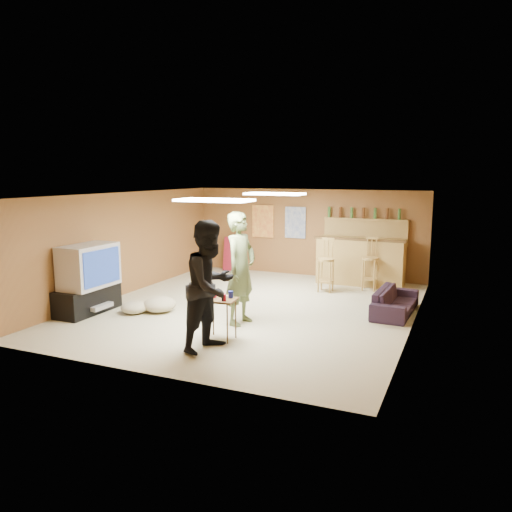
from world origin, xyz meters
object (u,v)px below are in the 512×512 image
at_px(person_black, 210,286).
at_px(person_olive, 241,268).
at_px(tray_table, 220,319).
at_px(bar_counter, 361,261).
at_px(tv_body, 89,266).
at_px(sofa, 395,301).

bearing_deg(person_black, person_olive, 18.86).
bearing_deg(tray_table, bar_counter, 75.79).
height_order(bar_counter, tray_table, bar_counter).
bearing_deg(tv_body, person_olive, 10.39).
distance_m(bar_counter, tray_table, 4.99).
xyz_separation_m(bar_counter, sofa, (1.11, -2.24, -0.32)).
bearing_deg(bar_counter, person_black, -102.17).
relative_size(tv_body, person_olive, 0.56).
bearing_deg(tv_body, tray_table, -7.42).
xyz_separation_m(person_olive, person_black, (0.15, -1.36, -0.01)).
height_order(person_olive, sofa, person_olive).
relative_size(bar_counter, person_olive, 1.02).
bearing_deg(sofa, tv_body, 115.49).
distance_m(person_olive, tray_table, 1.12).
bearing_deg(bar_counter, tv_body, -133.00).
distance_m(person_olive, sofa, 3.02).
relative_size(person_black, tray_table, 2.95).
distance_m(tv_body, tray_table, 3.01).
height_order(person_black, sofa, person_black).
relative_size(person_olive, person_black, 1.01).
distance_m(tv_body, person_olive, 2.91).
height_order(bar_counter, person_olive, person_olive).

